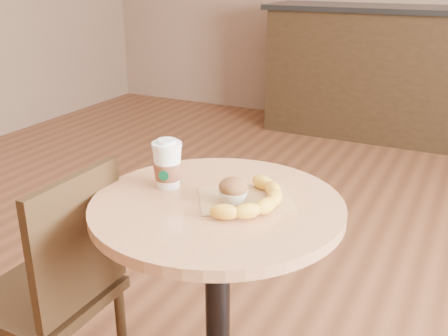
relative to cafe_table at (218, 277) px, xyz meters
name	(u,v)px	position (x,y,z in m)	size (l,w,h in m)	color
cafe_table	(218,277)	(0.00, 0.00, 0.00)	(0.67, 0.67, 0.75)	black
chair_left	(57,288)	(-0.44, -0.17, -0.07)	(0.36, 0.36, 0.82)	#362412
service_counter	(409,75)	(0.03, 3.25, 0.00)	(2.30, 0.65, 1.04)	black
kraft_bag	(245,199)	(0.06, 0.04, 0.23)	(0.24, 0.18, 0.00)	tan
coffee_cup	(168,166)	(-0.17, 0.03, 0.29)	(0.08, 0.08, 0.14)	white
muffin	(233,191)	(0.04, 0.01, 0.27)	(0.08, 0.08, 0.07)	silver
banana	(257,199)	(0.10, 0.02, 0.25)	(0.15, 0.29, 0.04)	yellow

